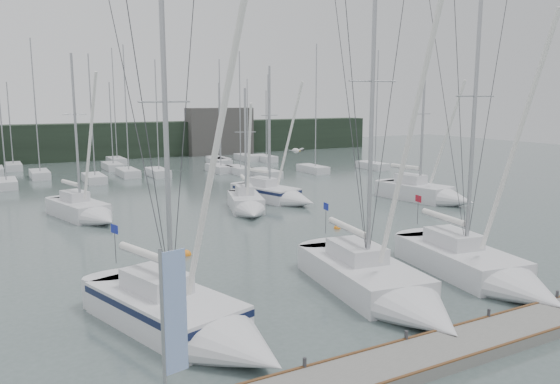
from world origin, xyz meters
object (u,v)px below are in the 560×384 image
at_px(buoy_b, 337,229).
at_px(sailboat_near_left, 194,323).
at_px(sailboat_near_right, 488,273).
at_px(sailboat_mid_b, 88,213).
at_px(sailboat_mid_d, 279,195).
at_px(dock_banner, 171,323).
at_px(sailboat_mid_c, 248,206).
at_px(sailboat_near_center, 388,291).
at_px(sailboat_mid_e, 432,195).
at_px(buoy_a, 186,255).

bearing_deg(buoy_b, sailboat_near_left, -140.94).
distance_m(sailboat_near_right, sailboat_mid_b, 26.49).
distance_m(sailboat_mid_d, dock_banner, 31.79).
bearing_deg(sailboat_mid_b, sailboat_mid_c, -30.97).
xyz_separation_m(sailboat_near_center, sailboat_mid_b, (-8.06, 22.42, -0.00)).
bearing_deg(sailboat_mid_d, sailboat_near_center, -122.90).
xyz_separation_m(sailboat_mid_e, buoy_b, (-12.09, -3.93, -0.61)).
bearing_deg(sailboat_near_left, buoy_b, 22.29).
xyz_separation_m(sailboat_near_left, sailboat_mid_d, (14.97, 21.16, -0.03)).
relative_size(sailboat_near_right, sailboat_mid_e, 1.21).
distance_m(sailboat_mid_c, sailboat_mid_e, 15.43).
height_order(sailboat_mid_c, sailboat_mid_d, sailboat_mid_d).
relative_size(sailboat_near_left, buoy_b, 30.73).
bearing_deg(sailboat_mid_c, sailboat_mid_b, -178.17).
height_order(sailboat_mid_d, dock_banner, sailboat_mid_d).
relative_size(sailboat_near_left, sailboat_near_center, 0.90).
xyz_separation_m(sailboat_mid_e, dock_banner, (-28.48, -20.55, 2.50)).
distance_m(sailboat_near_left, buoy_a, 10.73).
height_order(buoy_b, dock_banner, dock_banner).
bearing_deg(sailboat_mid_b, sailboat_near_right, -74.35).
bearing_deg(buoy_b, dock_banner, -134.59).
bearing_deg(sailboat_mid_b, buoy_a, -89.97).
distance_m(sailboat_mid_b, buoy_b, 17.33).
height_order(sailboat_mid_c, dock_banner, sailboat_mid_c).
relative_size(sailboat_near_center, sailboat_mid_b, 1.27).
bearing_deg(buoy_a, sailboat_near_left, -107.60).
xyz_separation_m(sailboat_near_left, dock_banner, (-2.45, -5.32, 2.50)).
relative_size(buoy_b, dock_banner, 0.10).
bearing_deg(dock_banner, sailboat_near_left, 53.25).
relative_size(sailboat_mid_e, buoy_a, 20.63).
bearing_deg(sailboat_mid_c, sailboat_near_right, -64.58).
relative_size(buoy_a, dock_banner, 0.13).
bearing_deg(buoy_b, sailboat_mid_c, 111.92).
height_order(sailboat_near_right, sailboat_mid_d, sailboat_near_right).
bearing_deg(dock_banner, buoy_b, 33.41).
xyz_separation_m(buoy_b, dock_banner, (-16.39, -16.62, 3.11)).
relative_size(sailboat_near_left, sailboat_mid_e, 1.18).
height_order(sailboat_mid_d, buoy_a, sailboat_mid_d).
xyz_separation_m(sailboat_near_left, buoy_b, (13.94, 11.31, -0.61)).
bearing_deg(dock_banner, sailboat_mid_c, 48.73).
relative_size(sailboat_mid_b, sailboat_mid_d, 1.03).
height_order(sailboat_near_left, sailboat_near_center, sailboat_near_center).
distance_m(sailboat_mid_e, buoy_b, 12.73).
bearing_deg(sailboat_mid_c, dock_banner, -101.70).
relative_size(sailboat_mid_d, dock_banner, 2.57).
relative_size(sailboat_mid_b, buoy_a, 21.12).
bearing_deg(sailboat_near_center, buoy_a, 122.23).
distance_m(sailboat_near_right, buoy_a, 15.35).
relative_size(sailboat_mid_b, buoy_b, 26.76).
height_order(sailboat_near_center, sailboat_mid_b, sailboat_near_center).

